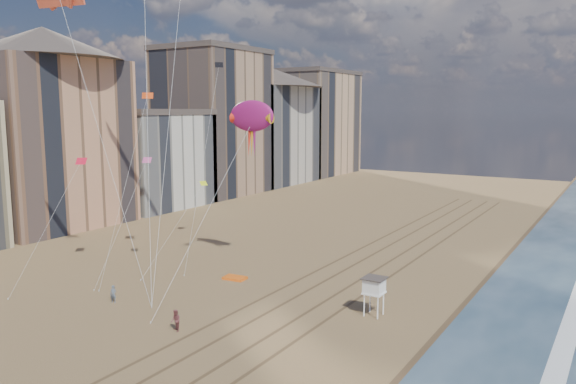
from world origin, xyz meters
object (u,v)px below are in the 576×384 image
object	(u,v)px
kite_flyer_b	(176,321)
kite_flyer_a	(113,294)
grounded_kite	(235,278)
lifeguard_stand	(374,286)
show_kite	(252,116)

from	to	relation	value
kite_flyer_b	kite_flyer_a	bearing A→B (deg)	-163.47
grounded_kite	kite_flyer_a	bearing A→B (deg)	-119.20
lifeguard_stand	kite_flyer_a	distance (m)	22.80
lifeguard_stand	show_kite	xyz separation A→B (m)	(-15.96, 5.32, 13.72)
show_kite	kite_flyer_a	size ratio (longest dim) A/B	14.07
grounded_kite	show_kite	world-z (taller)	show_kite
grounded_kite	kite_flyer_a	size ratio (longest dim) A/B	1.40
grounded_kite	show_kite	size ratio (longest dim) A/B	0.10
show_kite	kite_flyer_b	size ratio (longest dim) A/B	12.98
lifeguard_stand	grounded_kite	size ratio (longest dim) A/B	1.46
grounded_kite	kite_flyer_b	size ratio (longest dim) A/B	1.29
show_kite	kite_flyer_b	xyz separation A→B (m)	(4.34, -16.45, -15.36)
grounded_kite	show_kite	distance (m)	16.43
lifeguard_stand	kite_flyer_b	distance (m)	16.17
kite_flyer_a	kite_flyer_b	distance (m)	9.37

